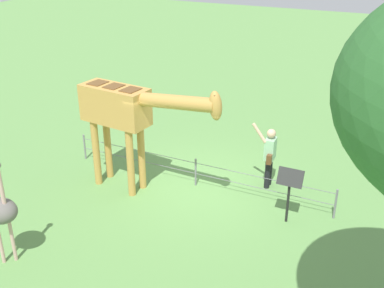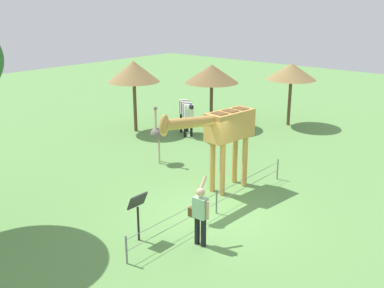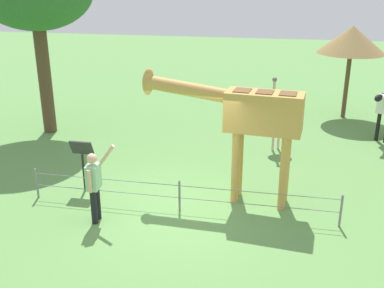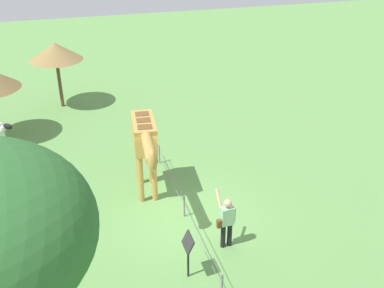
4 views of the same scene
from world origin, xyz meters
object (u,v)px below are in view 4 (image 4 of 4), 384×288
at_px(ostrich, 34,172).
at_px(shade_hut_far, 55,52).
at_px(visitor, 226,220).
at_px(info_sign, 188,248).
at_px(giraffe, 145,141).

relative_size(ostrich, shade_hut_far, 0.72).
xyz_separation_m(visitor, shade_hut_far, (-11.89, -4.06, 1.79)).
relative_size(visitor, shade_hut_far, 0.56).
distance_m(ostrich, info_sign, 5.93).
bearing_deg(shade_hut_far, info_sign, 11.91).
height_order(visitor, ostrich, ostrich).
height_order(visitor, info_sign, visitor).
distance_m(shade_hut_far, info_sign, 13.16).
bearing_deg(shade_hut_far, ostrich, -7.42).
distance_m(ostrich, shade_hut_far, 8.39).
bearing_deg(ostrich, visitor, 54.10).
bearing_deg(giraffe, info_sign, 3.92).
xyz_separation_m(giraffe, info_sign, (3.98, 0.27, -1.14)).
bearing_deg(ostrich, giraffe, 80.24).
bearing_deg(shade_hut_far, giraffe, 15.40).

